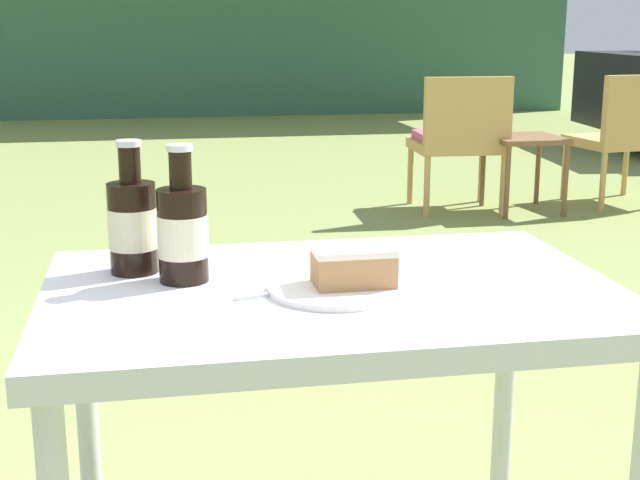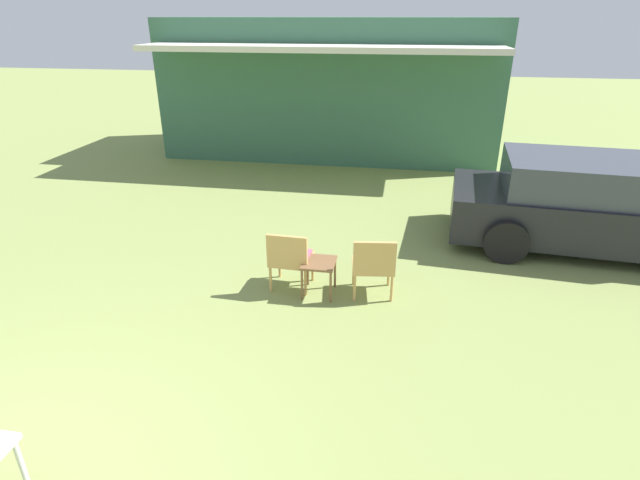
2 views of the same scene
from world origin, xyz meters
name	(u,v)px [view 2 (image 2 of 2)]	position (x,y,z in m)	size (l,w,h in m)	color
cabin_building	(332,87)	(0.98, 11.12, 1.64)	(8.02, 4.27, 3.26)	#38664C
parked_car	(592,205)	(5.75, 5.83, 0.67)	(4.34, 2.28, 1.38)	black
wicker_chair_cushioned	(290,257)	(1.54, 3.75, 0.46)	(0.54, 0.49, 0.82)	tan
wicker_chair_plain	(373,263)	(2.61, 3.73, 0.47)	(0.58, 0.53, 0.82)	tan
garden_side_table	(319,266)	(1.92, 3.68, 0.39)	(0.41, 0.44, 0.46)	brown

